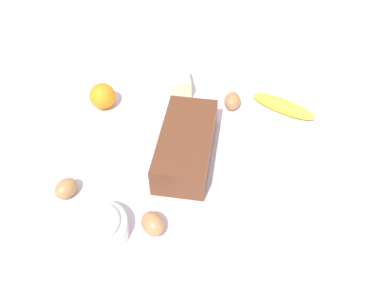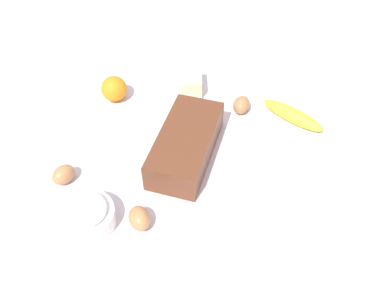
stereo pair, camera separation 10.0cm
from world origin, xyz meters
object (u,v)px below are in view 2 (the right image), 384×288
loaf_pan (186,144)px  butter_block (191,83)px  orange_fruit (114,89)px  egg_near_butter (64,175)px  egg_loose (241,105)px  flour_bowl (86,215)px  egg_beside_bowl (140,218)px  banana (293,115)px

loaf_pan → butter_block: size_ratio=3.18×
orange_fruit → butter_block: bearing=119.0°
loaf_pan → egg_near_butter: size_ratio=4.83×
loaf_pan → egg_loose: 0.23m
flour_bowl → egg_beside_bowl: (-0.04, 0.11, -0.01)m
loaf_pan → flour_bowl: (0.27, -0.14, -0.01)m
egg_near_butter → egg_loose: (-0.39, 0.35, 0.00)m
orange_fruit → egg_loose: size_ratio=1.21×
flour_bowl → egg_beside_bowl: size_ratio=2.01×
orange_fruit → egg_near_butter: size_ratio=1.28×
flour_bowl → egg_near_butter: bearing=-127.9°
egg_near_butter → egg_beside_bowl: (0.05, 0.23, 0.00)m
banana → egg_near_butter: egg_near_butter is taller
banana → egg_loose: size_ratio=3.04×
butter_block → egg_beside_bowl: size_ratio=1.43×
loaf_pan → orange_fruit: bearing=-120.1°
butter_block → egg_near_butter: 0.47m
banana → egg_beside_bowl: size_ratio=3.02×
banana → egg_loose: 0.15m
loaf_pan → butter_block: (-0.26, -0.08, -0.01)m
butter_block → egg_loose: size_ratio=1.44×
egg_beside_bowl → egg_loose: (-0.45, 0.12, -0.00)m
butter_block → egg_near_butter: bearing=-22.1°
banana → egg_beside_bowl: (0.46, -0.26, 0.00)m
egg_near_butter → egg_loose: size_ratio=0.95×
banana → egg_near_butter: bearing=-50.7°
flour_bowl → butter_block: (-0.52, 0.06, -0.00)m
loaf_pan → egg_beside_bowl: loaf_pan is taller
butter_block → loaf_pan: bearing=16.8°
butter_block → egg_loose: 0.17m
butter_block → egg_beside_bowl: bearing=5.9°
banana → egg_near_butter: 0.64m
flour_bowl → orange_fruit: orange_fruit is taller
orange_fruit → egg_loose: 0.38m
loaf_pan → egg_near_butter: 0.31m
banana → orange_fruit: orange_fruit is taller
egg_near_butter → egg_loose: 0.52m
orange_fruit → egg_loose: orange_fruit is taller
flour_bowl → butter_block: bearing=173.4°
loaf_pan → egg_beside_bowl: 0.24m
banana → orange_fruit: bearing=-81.3°
egg_loose → loaf_pan: bearing=-23.2°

